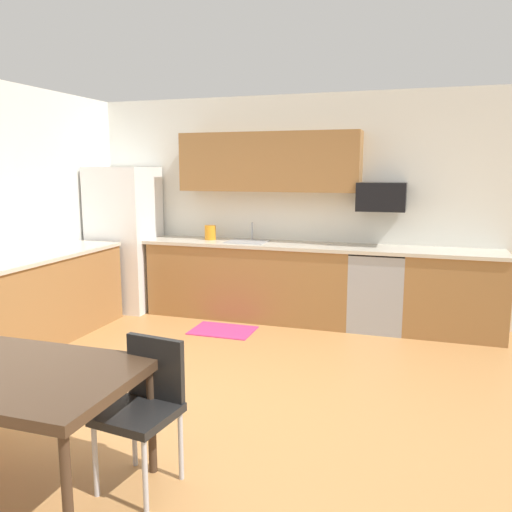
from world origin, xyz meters
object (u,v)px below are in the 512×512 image
microwave (381,197)px  kettle (210,233)px  oven_range (377,290)px  dining_table (12,380)px  refrigerator (125,239)px  chair_near_table (145,400)px

microwave → kettle: microwave is taller
oven_range → microwave: 1.06m
microwave → dining_table: size_ratio=0.39×
refrigerator → kettle: size_ratio=9.21×
oven_range → kettle: bearing=178.6°
oven_range → chair_near_table: bearing=-106.5°
chair_near_table → microwave: bearing=73.9°
oven_range → dining_table: 4.11m
refrigerator → dining_table: bearing=-67.2°
dining_table → chair_near_table: chair_near_table is taller
microwave → chair_near_table: (-1.03, -3.55, -1.00)m
oven_range → kettle: kettle is taller
dining_table → oven_range: bearing=65.8°
refrigerator → microwave: size_ratio=3.41×
refrigerator → oven_range: 3.26m
chair_near_table → oven_range: bearing=73.5°
dining_table → kettle: 3.84m
refrigerator → microwave: (3.22, 0.18, 0.59)m
chair_near_table → kettle: bearing=106.7°
chair_near_table → dining_table: bearing=-155.9°
dining_table → chair_near_table: 0.74m
refrigerator → chair_near_table: refrigerator is taller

